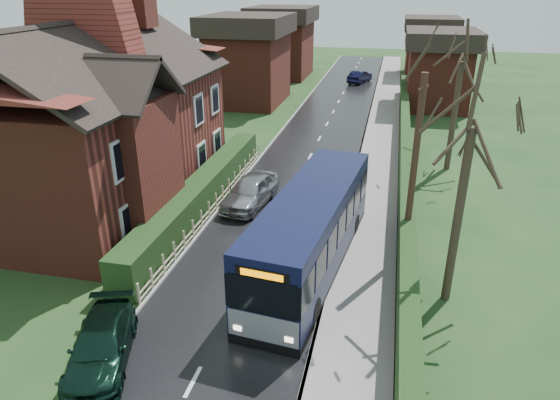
% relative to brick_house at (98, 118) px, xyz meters
% --- Properties ---
extents(ground, '(140.00, 140.00, 0.00)m').
position_rel_brick_house_xyz_m(ground, '(8.73, -4.78, -4.38)').
color(ground, '#324E21').
rests_on(ground, ground).
extents(road, '(6.00, 100.00, 0.02)m').
position_rel_brick_house_xyz_m(road, '(8.73, 5.22, -4.37)').
color(road, black).
rests_on(road, ground).
extents(pavement, '(2.50, 100.00, 0.14)m').
position_rel_brick_house_xyz_m(pavement, '(12.98, 5.22, -4.31)').
color(pavement, slate).
rests_on(pavement, ground).
extents(kerb_right, '(0.12, 100.00, 0.14)m').
position_rel_brick_house_xyz_m(kerb_right, '(11.78, 5.22, -4.31)').
color(kerb_right, gray).
rests_on(kerb_right, ground).
extents(kerb_left, '(0.12, 100.00, 0.10)m').
position_rel_brick_house_xyz_m(kerb_left, '(5.68, 5.22, -4.33)').
color(kerb_left, gray).
rests_on(kerb_left, ground).
extents(front_hedge, '(1.20, 16.00, 1.60)m').
position_rel_brick_house_xyz_m(front_hedge, '(4.83, 0.22, -3.58)').
color(front_hedge, black).
rests_on(front_hedge, ground).
extents(picket_fence, '(0.10, 16.00, 0.90)m').
position_rel_brick_house_xyz_m(picket_fence, '(5.58, 0.22, -3.93)').
color(picket_fence, '#998E67').
rests_on(picket_fence, ground).
extents(right_wall_hedge, '(0.60, 50.00, 1.80)m').
position_rel_brick_house_xyz_m(right_wall_hedge, '(14.53, 5.22, -3.36)').
color(right_wall_hedge, maroon).
rests_on(right_wall_hedge, ground).
extents(brick_house, '(9.30, 14.60, 10.30)m').
position_rel_brick_house_xyz_m(brick_house, '(0.00, 0.00, 0.00)').
color(brick_house, maroon).
rests_on(brick_house, ground).
extents(bus, '(3.55, 10.61, 3.16)m').
position_rel_brick_house_xyz_m(bus, '(10.93, -3.97, -2.81)').
color(bus, black).
rests_on(bus, ground).
extents(car_silver, '(2.37, 4.58, 1.49)m').
position_rel_brick_house_xyz_m(car_silver, '(7.04, 1.23, -3.63)').
color(car_silver, '#A9A9AE').
rests_on(car_silver, ground).
extents(car_green, '(2.87, 4.36, 1.17)m').
position_rel_brick_house_xyz_m(car_green, '(5.83, -10.55, -3.79)').
color(car_green, black).
rests_on(car_green, ground).
extents(car_distant, '(2.55, 4.19, 1.30)m').
position_rel_brick_house_xyz_m(car_distant, '(9.91, 34.91, -3.72)').
color(car_distant, black).
rests_on(car_distant, ground).
extents(bus_stop_sign, '(0.18, 0.39, 2.64)m').
position_rel_brick_house_xyz_m(bus_stop_sign, '(11.93, -1.54, -2.64)').
color(bus_stop_sign, slate).
rests_on(bus_stop_sign, ground).
extents(telegraph_pole, '(0.41, 0.93, 7.44)m').
position_rel_brick_house_xyz_m(telegraph_pole, '(14.53, -2.52, -0.61)').
color(telegraph_pole, '#322016').
rests_on(telegraph_pole, ground).
extents(tree_right_near, '(4.13, 4.13, 8.92)m').
position_rel_brick_house_xyz_m(tree_right_near, '(15.97, -4.99, 2.28)').
color(tree_right_near, '#32281E').
rests_on(tree_right_near, ground).
extents(tree_right_far, '(4.63, 4.63, 8.94)m').
position_rel_brick_house_xyz_m(tree_right_far, '(17.07, 8.81, 2.30)').
color(tree_right_far, '#35281F').
rests_on(tree_right_far, ground).
extents(tree_house_side, '(4.19, 4.19, 9.52)m').
position_rel_brick_house_xyz_m(tree_house_side, '(0.48, 5.22, 2.73)').
color(tree_house_side, '#3B2B22').
rests_on(tree_house_side, ground).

